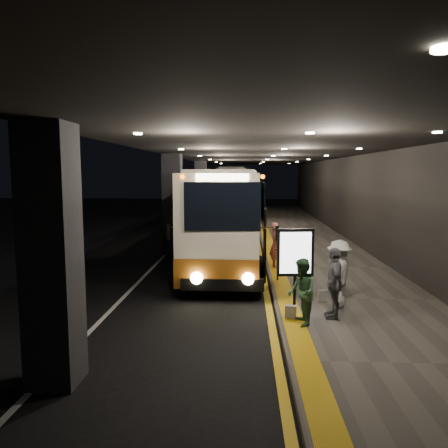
{
  "coord_description": "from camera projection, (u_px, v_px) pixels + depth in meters",
  "views": [
    {
      "loc": [
        1.73,
        -14.98,
        3.59
      ],
      "look_at": [
        0.92,
        0.98,
        1.7
      ],
      "focal_mm": 35.0,
      "sensor_mm": 36.0,
      "label": 1
    }
  ],
  "objects": [
    {
      "name": "canopy",
      "position": [
        264.0,
        150.0,
        19.66
      ],
      "size": [
        9.0,
        50.0,
        0.4
      ],
      "primitive_type": "cube",
      "color": "black",
      "rests_on": "support_columns"
    },
    {
      "name": "lane_line_white",
      "position": [
        170.0,
        249.0,
        20.42
      ],
      "size": [
        0.12,
        50.0,
        0.01
      ],
      "primitive_type": "cube",
      "color": "silver",
      "rests_on": "ground"
    },
    {
      "name": "coach_second",
      "position": [
        237.0,
        199.0,
        31.19
      ],
      "size": [
        3.12,
        11.49,
        3.56
      ],
      "rotation": [
        0.0,
        0.0,
        -0.07
      ],
      "color": "beige",
      "rests_on": "ground"
    },
    {
      "name": "sidewalk",
      "position": [
        311.0,
        249.0,
        20.08
      ],
      "size": [
        4.5,
        50.0,
        0.15
      ],
      "primitive_type": "cube",
      "color": "#514C44",
      "rests_on": "ground"
    },
    {
      "name": "info_sign",
      "position": [
        295.0,
        254.0,
        11.2
      ],
      "size": [
        0.96,
        0.23,
        2.01
      ],
      "rotation": [
        0.0,
        0.0,
        0.12
      ],
      "color": "black",
      "rests_on": "sidewalk"
    },
    {
      "name": "tactile_strip",
      "position": [
        270.0,
        247.0,
        20.16
      ],
      "size": [
        0.5,
        50.0,
        0.01
      ],
      "primitive_type": "cube",
      "color": "gold",
      "rests_on": "sidewalk"
    },
    {
      "name": "terminal_wall",
      "position": [
        363.0,
        186.0,
        19.62
      ],
      "size": [
        0.1,
        50.0,
        6.0
      ],
      "primitive_type": "cube",
      "color": "black",
      "rests_on": "ground"
    },
    {
      "name": "support_columns",
      "position": [
        173.0,
        204.0,
        19.15
      ],
      "size": [
        0.8,
        24.8,
        4.4
      ],
      "color": "black",
      "rests_on": "ground"
    },
    {
      "name": "passenger_waiting_green",
      "position": [
        302.0,
        292.0,
        9.83
      ],
      "size": [
        0.53,
        0.78,
        1.52
      ],
      "primitive_type": "imported",
      "rotation": [
        0.0,
        0.0,
        -1.47
      ],
      "color": "#3A693F",
      "rests_on": "sidewalk"
    },
    {
      "name": "stanchion_post",
      "position": [
        278.0,
        265.0,
        13.93
      ],
      "size": [
        0.05,
        0.05,
        1.01
      ],
      "primitive_type": "cylinder",
      "color": "black",
      "rests_on": "sidewalk"
    },
    {
      "name": "passenger_waiting_white",
      "position": [
        339.0,
        273.0,
        11.25
      ],
      "size": [
        0.94,
        1.23,
        1.72
      ],
      "primitive_type": "imported",
      "rotation": [
        0.0,
        0.0,
        -2.01
      ],
      "color": "silver",
      "rests_on": "sidewalk"
    },
    {
      "name": "coach_third",
      "position": [
        237.0,
        189.0,
        44.47
      ],
      "size": [
        3.48,
        12.8,
        3.98
      ],
      "rotation": [
        0.0,
        0.0,
        -0.07
      ],
      "color": "beige",
      "rests_on": "ground"
    },
    {
      "name": "passenger_waiting_grey",
      "position": [
        334.0,
        283.0,
        10.33
      ],
      "size": [
        0.53,
        1.0,
        1.69
      ],
      "primitive_type": "imported",
      "rotation": [
        0.0,
        0.0,
        -1.59
      ],
      "color": "#545258",
      "rests_on": "sidewalk"
    },
    {
      "name": "passenger_boarding",
      "position": [
        275.0,
        245.0,
        15.88
      ],
      "size": [
        0.48,
        0.66,
        1.65
      ],
      "primitive_type": "imported",
      "rotation": [
        0.0,
        0.0,
        1.73
      ],
      "color": "#B25B53",
      "rests_on": "sidewalk"
    },
    {
      "name": "coach_main",
      "position": [
        230.0,
        220.0,
        17.44
      ],
      "size": [
        2.72,
        11.54,
        3.57
      ],
      "rotation": [
        0.0,
        0.0,
        -0.03
      ],
      "color": "beige",
      "rests_on": "ground"
    },
    {
      "name": "bag_polka",
      "position": [
        323.0,
        296.0,
        11.66
      ],
      "size": [
        0.28,
        0.17,
        0.32
      ],
      "primitive_type": "cube",
      "rotation": [
        0.0,
        0.0,
        0.22
      ],
      "color": "black",
      "rests_on": "sidewalk"
    },
    {
      "name": "bag_plain",
      "position": [
        291.0,
        312.0,
        10.32
      ],
      "size": [
        0.28,
        0.21,
        0.32
      ],
      "primitive_type": "cube",
      "rotation": [
        0.0,
        0.0,
        -0.25
      ],
      "color": "beige",
      "rests_on": "sidewalk"
    },
    {
      "name": "ground",
      "position": [
        197.0,
        275.0,
        15.37
      ],
      "size": [
        90.0,
        90.0,
        0.0
      ],
      "primitive_type": "plane",
      "color": "black"
    },
    {
      "name": "kerb_stripe_yellow",
      "position": [
        259.0,
        250.0,
        20.21
      ],
      "size": [
        0.18,
        50.0,
        0.01
      ],
      "primitive_type": "cube",
      "color": "gold",
      "rests_on": "ground"
    }
  ]
}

